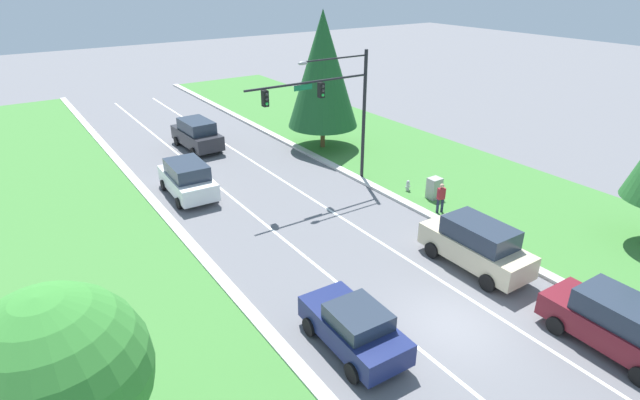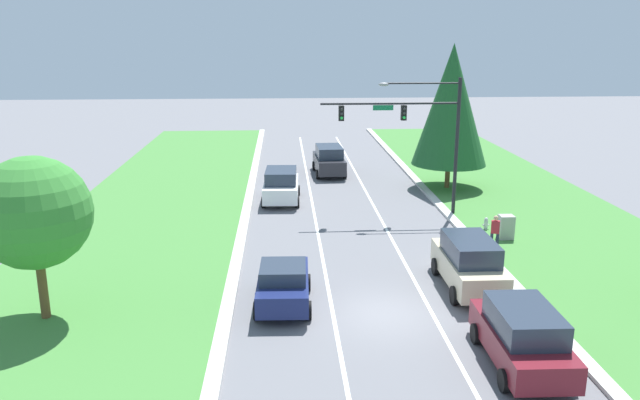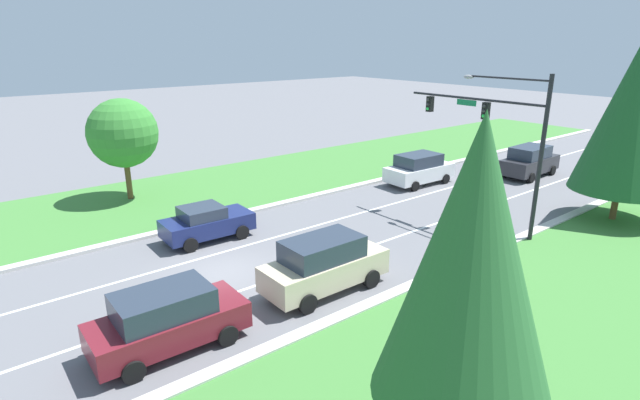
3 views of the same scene
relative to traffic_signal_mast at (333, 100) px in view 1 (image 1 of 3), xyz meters
name	(u,v)px [view 1 (image 1 of 3)]	position (x,y,z in m)	size (l,w,h in m)	color
ground_plane	(451,325)	(-3.81, -12.69, -5.07)	(160.00, 160.00, 0.00)	slate
curb_strip_right	(545,274)	(1.84, -12.69, -5.00)	(0.50, 90.00, 0.15)	beige
curb_strip_left	(320,392)	(-9.46, -12.69, -5.00)	(0.50, 90.00, 0.15)	beige
grass_verge_right	(612,240)	(7.09, -12.69, -5.03)	(10.00, 90.00, 0.08)	#427F38
lane_stripe_inner_left	(414,344)	(-5.61, -12.69, -5.07)	(0.14, 81.00, 0.01)	white
lane_stripe_inner_right	(484,308)	(-2.01, -12.69, -5.07)	(0.14, 81.00, 0.01)	white
traffic_signal_mast	(333,100)	(0.00, 0.00, 0.00)	(7.59, 0.41, 7.59)	black
burgundy_suv	(618,323)	(-0.20, -16.51, -4.09)	(2.20, 4.66, 1.93)	maroon
navy_sedan	(354,327)	(-7.39, -11.64, -4.23)	(2.15, 4.19, 1.65)	navy
charcoal_suv	(197,134)	(-4.01, 10.79, -4.02)	(2.27, 4.88, 2.08)	#28282D
champagne_suv	(476,245)	(-0.08, -10.53, -3.99)	(2.09, 4.88, 2.11)	beige
white_suv	(187,179)	(-7.46, 3.41, -4.07)	(2.35, 4.72, 1.98)	white
utility_cabinet	(434,189)	(3.54, -4.66, -4.45)	(0.70, 0.60, 1.25)	#9E9E99
pedestrian	(441,197)	(2.48, -6.12, -4.14)	(0.43, 0.33, 1.69)	#232842
fire_hydrant	(408,186)	(3.06, -3.11, -4.73)	(0.34, 0.20, 0.70)	#B7B7BC
oak_near_left_tree	(58,375)	(-15.81, -12.36, -1.15)	(3.89, 3.89, 5.88)	brown
conifer_far_right_tree	(323,70)	(3.41, 5.99, 0.40)	(4.79, 4.79, 9.32)	brown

